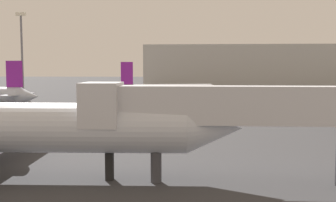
# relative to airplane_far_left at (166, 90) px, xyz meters

# --- Properties ---
(airplane_far_left) EXTENTS (23.19, 18.69, 8.47)m
(airplane_far_left) POSITION_rel_airplane_far_left_xyz_m (0.00, 0.00, 0.00)
(airplane_far_left) COLOR silver
(airplane_far_left) RESTS_ON ground_plane
(jet_bridge) EXTENTS (18.73, 2.82, 6.40)m
(jet_bridge) POSITION_rel_airplane_far_left_xyz_m (7.39, -54.97, 2.08)
(jet_bridge) COLOR silver
(jet_bridge) RESTS_ON ground_plane
(light_mast_left) EXTENTS (2.40, 0.50, 20.65)m
(light_mast_left) POSITION_rel_airplane_far_left_xyz_m (-36.39, 13.48, 8.81)
(light_mast_left) COLOR slate
(light_mast_left) RESTS_ON ground_plane
(terminal_building) EXTENTS (79.18, 21.19, 14.84)m
(terminal_building) POSITION_rel_airplane_far_left_xyz_m (28.24, 58.21, 4.63)
(terminal_building) COLOR #B7B7B2
(terminal_building) RESTS_ON ground_plane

